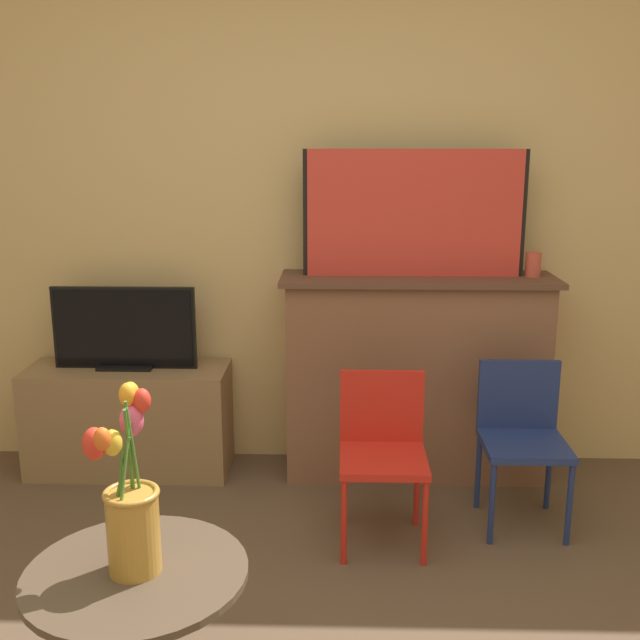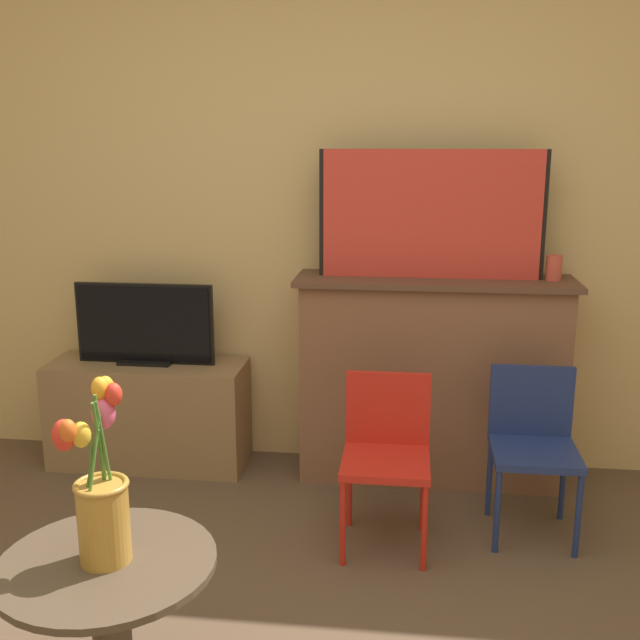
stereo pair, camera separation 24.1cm
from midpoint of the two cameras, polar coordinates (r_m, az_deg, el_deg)
The scene contains 10 objects.
wall_back at distance 3.62m, azimuth 3.38°, elevation 9.88°, with size 8.00×0.06×2.70m.
fireplace_mantel at distance 3.58m, azimuth 10.40°, elevation -4.27°, with size 1.27×0.38×0.97m.
painting at distance 3.43m, azimuth 10.49°, elevation 7.90°, with size 1.01×0.03×0.57m.
mantel_candle at distance 3.53m, azimuth 19.29°, elevation 3.76°, with size 0.07×0.07×0.11m.
tv_stand at distance 3.80m, azimuth -11.11°, elevation -7.03°, with size 0.96×0.35×0.52m.
tv_monitor at distance 3.68m, azimuth -11.41°, elevation -0.42°, with size 0.68×0.12×0.39m.
chair_red at distance 3.01m, azimuth 7.41°, elevation -9.63°, with size 0.34×0.34×0.68m.
chair_blue at distance 3.23m, azimuth 18.02°, elevation -8.61°, with size 0.34×0.34×0.68m.
side_table at distance 2.14m, azimuth -12.30°, elevation -21.84°, with size 0.56×0.56×0.54m.
vase_tulips at distance 1.96m, azimuth -12.96°, elevation -12.98°, with size 0.17×0.24×0.47m.
Camera 2 is at (0.35, -1.46, 1.58)m, focal length 42.00 mm.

